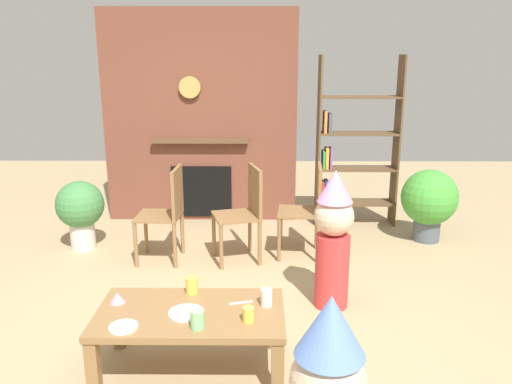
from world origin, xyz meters
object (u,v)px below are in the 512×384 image
at_px(paper_plate_front, 186,313).
at_px(dining_chair_right, 309,205).
at_px(paper_cup_center, 197,319).
at_px(dining_chair_middle, 245,208).
at_px(bookshelf, 351,149).
at_px(dining_chair_left, 168,209).
at_px(paper_cup_near_left, 266,298).
at_px(potted_plant_short, 80,209).
at_px(birthday_cake_slice, 117,297).
at_px(paper_cup_far_left, 248,315).
at_px(paper_cup_near_right, 192,285).
at_px(coffee_table, 191,320).
at_px(paper_plate_rear, 123,327).
at_px(child_in_pink, 333,236).
at_px(potted_plant_tall, 429,200).

bearing_deg(paper_plate_front, dining_chair_right, 64.74).
distance_m(paper_cup_center, dining_chair_middle, 1.98).
height_order(bookshelf, dining_chair_left, bookshelf).
xyz_separation_m(paper_cup_near_left, potted_plant_short, (-1.82, 1.97, -0.04)).
bearing_deg(paper_cup_center, birthday_cake_slice, 150.43).
xyz_separation_m(paper_cup_near_left, dining_chair_left, (-0.89, 1.67, 0.05)).
height_order(paper_cup_center, paper_cup_far_left, paper_cup_center).
bearing_deg(bookshelf, paper_cup_near_right, -119.08).
relative_size(paper_cup_near_right, paper_cup_center, 1.00).
relative_size(paper_cup_far_left, paper_plate_front, 0.42).
bearing_deg(paper_plate_front, paper_cup_center, -61.50).
bearing_deg(bookshelf, dining_chair_right, -119.41).
bearing_deg(paper_plate_front, paper_cup_near_left, 12.64).
xyz_separation_m(paper_cup_near_left, paper_cup_near_right, (-0.48, 0.17, 0.00)).
relative_size(coffee_table, paper_cup_far_left, 12.59).
distance_m(coffee_table, paper_plate_front, 0.08).
bearing_deg(paper_cup_far_left, bookshelf, 69.96).
xyz_separation_m(paper_cup_center, potted_plant_short, (-1.44, 2.23, -0.04)).
relative_size(paper_plate_rear, dining_chair_middle, 0.18).
bearing_deg(paper_cup_near_right, child_in_pink, 31.79).
bearing_deg(potted_plant_tall, paper_cup_far_left, -126.89).
xyz_separation_m(dining_chair_middle, potted_plant_short, (-1.65, 0.27, -0.09)).
bearing_deg(birthday_cake_slice, dining_chair_left, 89.07).
xyz_separation_m(paper_cup_center, dining_chair_right, (0.81, 2.07, 0.05)).
bearing_deg(dining_chair_right, dining_chair_middle, 14.55).
relative_size(paper_cup_near_right, child_in_pink, 0.10).
bearing_deg(dining_chair_middle, paper_cup_far_left, 76.47).
xyz_separation_m(coffee_table, potted_plant_short, (-1.37, 2.04, 0.08)).
xyz_separation_m(bookshelf, paper_cup_near_left, (-0.98, -2.79, -0.42)).
distance_m(bookshelf, coffee_table, 3.25).
distance_m(paper_cup_center, dining_chair_right, 2.22).
height_order(coffee_table, dining_chair_right, dining_chair_right).
relative_size(coffee_table, birthday_cake_slice, 11.24).
xyz_separation_m(paper_cup_center, potted_plant_tall, (2.10, 2.50, -0.02)).
distance_m(birthday_cake_slice, child_in_pink, 1.62).
relative_size(paper_cup_near_left, paper_cup_far_left, 1.20).
relative_size(paper_cup_near_left, dining_chair_middle, 0.12).
bearing_deg(paper_plate_rear, dining_chair_left, 92.64).
bearing_deg(potted_plant_short, birthday_cake_slice, -64.91).
xyz_separation_m(coffee_table, paper_cup_far_left, (0.35, -0.12, 0.11)).
bearing_deg(paper_plate_rear, potted_plant_tall, 44.77).
bearing_deg(dining_chair_right, potted_plant_tall, -157.06).
bearing_deg(paper_plate_rear, paper_cup_near_left, 18.49).
height_order(child_in_pink, potted_plant_tall, child_in_pink).
relative_size(paper_cup_near_right, paper_cup_far_left, 1.21).
height_order(paper_cup_center, potted_plant_tall, potted_plant_tall).
xyz_separation_m(paper_plate_front, dining_chair_left, (-0.42, 1.77, 0.10)).
bearing_deg(paper_cup_near_right, birthday_cake_slice, -163.51).
bearing_deg(paper_cup_center, dining_chair_right, 68.55).
bearing_deg(child_in_pink, dining_chair_left, -73.50).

